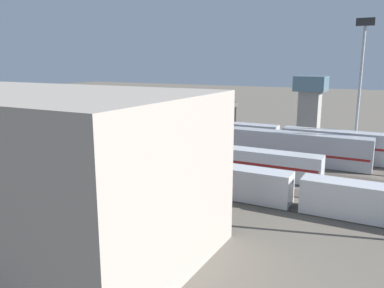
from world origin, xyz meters
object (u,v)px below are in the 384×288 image
at_px(train_on_track_0, 219,134).
at_px(train_on_track_5, 125,165).
at_px(train_on_track_1, 169,135).
at_px(light_mast_2, 361,70).
at_px(train_on_track_3, 113,145).
at_px(signal_gantry, 202,118).
at_px(control_tower, 310,104).

bearing_deg(train_on_track_0, train_on_track_5, 82.46).
xyz_separation_m(train_on_track_1, train_on_track_0, (-8.09, -5.00, 0.00)).
distance_m(train_on_track_5, train_on_track_0, 25.23).
bearing_deg(light_mast_2, train_on_track_1, 12.70).
height_order(train_on_track_3, light_mast_2, light_mast_2).
height_order(train_on_track_5, signal_gantry, signal_gantry).
xyz_separation_m(train_on_track_3, train_on_track_0, (-13.67, -15.00, 0.60)).
bearing_deg(train_on_track_5, light_mast_2, -135.28).
height_order(train_on_track_0, signal_gantry, signal_gantry).
relative_size(train_on_track_1, light_mast_2, 3.08).
xyz_separation_m(train_on_track_5, control_tower, (-17.51, -38.47, 5.91)).
xyz_separation_m(light_mast_2, control_tower, (10.04, -11.19, -7.19)).
bearing_deg(train_on_track_3, train_on_track_0, -132.35).
relative_size(train_on_track_3, control_tower, 5.26).
xyz_separation_m(train_on_track_3, light_mast_2, (-37.91, -17.28, 13.12)).
xyz_separation_m(train_on_track_5, signal_gantry, (-5.93, -12.50, 5.53)).
relative_size(train_on_track_1, train_on_track_3, 1.00).
relative_size(train_on_track_3, light_mast_2, 3.08).
relative_size(train_on_track_5, signal_gantry, 3.19).
distance_m(train_on_track_1, train_on_track_5, 20.57).
xyz_separation_m(train_on_track_5, train_on_track_0, (-3.31, -25.00, 0.59)).
bearing_deg(light_mast_2, control_tower, -48.09).
height_order(light_mast_2, control_tower, light_mast_2).
bearing_deg(train_on_track_1, train_on_track_0, -148.28).
distance_m(train_on_track_0, light_mast_2, 27.37).
distance_m(signal_gantry, control_tower, 28.44).
relative_size(train_on_track_5, light_mast_2, 4.12).
relative_size(train_on_track_3, signal_gantry, 2.38).
xyz_separation_m(train_on_track_0, signal_gantry, (-2.61, 12.50, 4.94)).
distance_m(train_on_track_3, train_on_track_5, 14.40).
bearing_deg(control_tower, train_on_track_1, 39.66).
distance_m(train_on_track_5, light_mast_2, 40.93).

